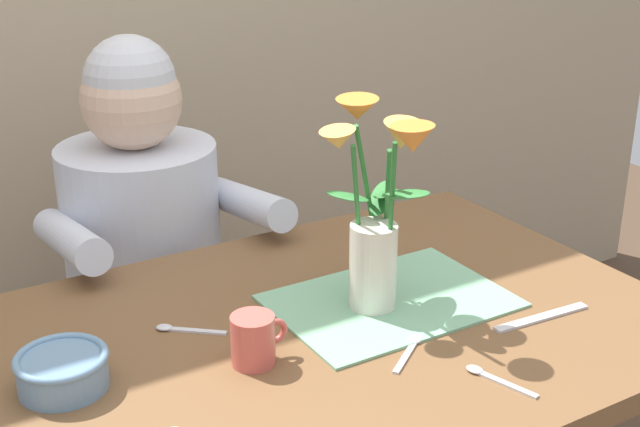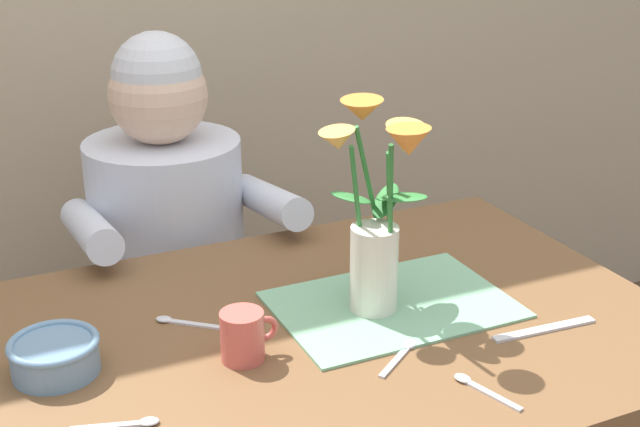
{
  "view_description": "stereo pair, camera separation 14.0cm",
  "coord_description": "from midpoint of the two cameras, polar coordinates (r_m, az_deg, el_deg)",
  "views": [
    {
      "loc": [
        -0.63,
        -1.06,
        1.44
      ],
      "look_at": [
        0.04,
        0.05,
        0.92
      ],
      "focal_mm": 48.11,
      "sensor_mm": 36.0,
      "label": 1
    },
    {
      "loc": [
        -0.51,
        -1.13,
        1.44
      ],
      "look_at": [
        0.04,
        0.05,
        0.92
      ],
      "focal_mm": 48.11,
      "sensor_mm": 36.0,
      "label": 2
    }
  ],
  "objects": [
    {
      "name": "ceramic_bowl",
      "position": [
        1.33,
        -19.73,
        -9.84
      ],
      "size": [
        0.14,
        0.14,
        0.06
      ],
      "color": "#6689A8",
      "rests_on": "dining_table"
    },
    {
      "name": "dinner_knife",
      "position": [
        1.48,
        11.92,
        -6.85
      ],
      "size": [
        0.19,
        0.03,
        0.0
      ],
      "primitive_type": "cube",
      "rotation": [
        0.0,
        0.0,
        -0.06
      ],
      "color": "silver",
      "rests_on": "dining_table"
    },
    {
      "name": "tea_cup",
      "position": [
        1.32,
        -7.48,
        -8.4
      ],
      "size": [
        0.09,
        0.07,
        0.08
      ],
      "color": "#CC564C",
      "rests_on": "dining_table"
    },
    {
      "name": "flower_vase",
      "position": [
        1.41,
        0.98,
        0.13
      ],
      "size": [
        0.2,
        0.24,
        0.36
      ],
      "color": "silver",
      "rests_on": "dining_table"
    },
    {
      "name": "spoon_3",
      "position": [
        1.44,
        -12.1,
        -7.6
      ],
      "size": [
        0.1,
        0.09,
        0.01
      ],
      "color": "silver",
      "rests_on": "dining_table"
    },
    {
      "name": "spoon_0",
      "position": [
        1.36,
        3.14,
        -8.96
      ],
      "size": [
        0.11,
        0.08,
        0.01
      ],
      "color": "silver",
      "rests_on": "dining_table"
    },
    {
      "name": "dining_table",
      "position": [
        1.47,
        -2.96,
        -11.03
      ],
      "size": [
        1.2,
        0.8,
        0.74
      ],
      "color": "brown",
      "rests_on": "ground_plane"
    },
    {
      "name": "seated_person",
      "position": [
        1.98,
        -13.38,
        -5.03
      ],
      "size": [
        0.45,
        0.47,
        1.14
      ],
      "rotation": [
        0.0,
        0.0,
        -0.06
      ],
      "color": "#4C4C56",
      "rests_on": "ground_plane"
    },
    {
      "name": "striped_placemat",
      "position": [
        1.5,
        2.04,
        -5.9
      ],
      "size": [
        0.4,
        0.28,
        0.0
      ],
      "primitive_type": "cube",
      "color": "#7AB289",
      "rests_on": "dining_table"
    },
    {
      "name": "spoon_2",
      "position": [
        1.3,
        8.19,
        -10.76
      ],
      "size": [
        0.05,
        0.12,
        0.01
      ],
      "color": "silver",
      "rests_on": "dining_table"
    }
  ]
}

